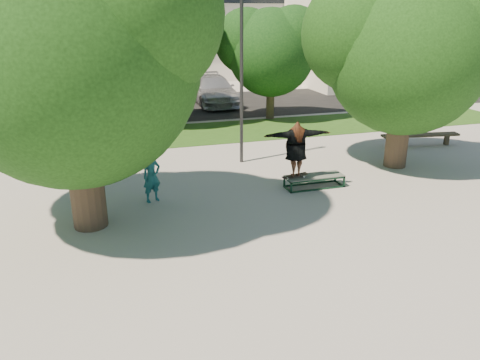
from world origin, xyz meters
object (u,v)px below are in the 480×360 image
object	(u,v)px
bystander	(152,176)
tree_right	(404,45)
tree_left	(66,44)
bench	(420,136)
car_grey	(146,94)
car_dark	(146,104)
grind_box	(314,181)
lamppost	(242,73)
car_silver_b	(213,90)

from	to	relation	value
bystander	tree_right	bearing A→B (deg)	-16.47
tree_right	tree_left	bearing A→B (deg)	-168.97
bench	car_grey	distance (m)	15.00
car_grey	car_dark	bearing A→B (deg)	-107.27
tree_right	grind_box	size ratio (longest dim) A/B	3.62
car_dark	tree_left	bearing A→B (deg)	-102.94
bystander	car_dark	world-z (taller)	bystander
tree_left	tree_right	bearing A→B (deg)	11.03
tree_right	car_grey	distance (m)	15.51
grind_box	bystander	bearing A→B (deg)	176.48
lamppost	bystander	distance (m)	5.09
bench	grind_box	bearing A→B (deg)	-144.45
car_silver_b	bench	bearing A→B (deg)	-63.02
lamppost	car_grey	size ratio (longest dim) A/B	1.21
tree_right	car_dark	size ratio (longest dim) A/B	1.55
tree_right	grind_box	bearing A→B (deg)	-161.32
car_grey	tree_left	bearing A→B (deg)	-112.23
car_silver_b	lamppost	bearing A→B (deg)	-98.63
bystander	grind_box	bearing A→B (deg)	-26.05
grind_box	tree_left	bearing A→B (deg)	-173.20
tree_left	car_grey	world-z (taller)	tree_left
tree_left	grind_box	distance (m)	7.95
lamppost	bench	distance (m)	7.99
grind_box	car_dark	distance (m)	12.24
car_dark	car_silver_b	size ratio (longest dim) A/B	0.75
lamppost	bench	xyz separation A→B (m)	(7.50, -0.02, -2.74)
grind_box	car_grey	xyz separation A→B (m)	(-3.48, 14.61, 0.51)
bench	bystander	bearing A→B (deg)	-157.02
lamppost	car_dark	bearing A→B (deg)	106.08
lamppost	bench	bearing A→B (deg)	-0.18
car_dark	car_grey	distance (m)	3.02
grind_box	bystander	xyz separation A→B (m)	(-4.89, 0.30, 0.56)
tree_left	grind_box	size ratio (longest dim) A/B	3.95
bench	car_silver_b	bearing A→B (deg)	125.68
car_grey	car_silver_b	xyz separation A→B (m)	(3.83, -0.16, 0.10)
tree_right	car_grey	size ratio (longest dim) A/B	1.29
bench	car_silver_b	xyz separation A→B (m)	(-5.77, 11.36, 0.40)
grind_box	car_grey	bearing A→B (deg)	103.39
car_dark	car_grey	size ratio (longest dim) A/B	0.83
grind_box	bystander	world-z (taller)	bystander
tree_right	car_dark	distance (m)	13.20
bystander	bench	bearing A→B (deg)	-8.32
tree_right	car_silver_b	distance (m)	14.02
car_dark	car_silver_b	xyz separation A→B (m)	(4.18, 2.84, 0.12)
tree_left	car_grey	distance (m)	16.17
tree_left	grind_box	xyz separation A→B (m)	(6.68, 0.80, -4.23)
tree_right	car_grey	xyz separation A→B (m)	(-7.01, 13.42, -3.39)
tree_right	car_grey	world-z (taller)	tree_right
bystander	car_silver_b	xyz separation A→B (m)	(5.23, 14.15, 0.06)
tree_right	bench	xyz separation A→B (m)	(2.58, 1.89, -3.69)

